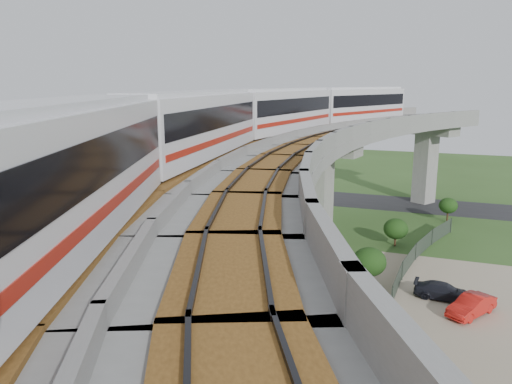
# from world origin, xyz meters

# --- Properties ---
(ground) EXTENTS (160.00, 160.00, 0.00)m
(ground) POSITION_xyz_m (0.00, 0.00, 0.00)
(ground) COLOR #325120
(ground) RESTS_ON ground
(dirt_lot) EXTENTS (18.00, 26.00, 0.04)m
(dirt_lot) POSITION_xyz_m (14.00, -2.00, 0.02)
(dirt_lot) COLOR gray
(dirt_lot) RESTS_ON ground
(asphalt_road) EXTENTS (60.00, 8.00, 0.03)m
(asphalt_road) POSITION_xyz_m (0.00, 30.00, 0.01)
(asphalt_road) COLOR #232326
(asphalt_road) RESTS_ON ground
(viaduct) EXTENTS (19.58, 73.98, 11.40)m
(viaduct) POSITION_xyz_m (3.84, 0.00, 9.05)
(viaduct) COLOR #99968E
(viaduct) RESTS_ON ground
(metro_train) EXTENTS (10.98, 61.34, 3.64)m
(metro_train) POSITION_xyz_m (0.35, -0.56, 12.31)
(metro_train) COLOR silver
(metro_train) RESTS_ON ground
(fence) EXTENTS (3.87, 38.73, 1.50)m
(fence) POSITION_xyz_m (9.75, 0.00, 0.75)
(fence) COLOR #2D382D
(fence) RESTS_ON ground
(tree_0) EXTENTS (1.92, 1.92, 2.64)m
(tree_0) POSITION_xyz_m (11.92, 23.23, 1.82)
(tree_0) COLOR #382314
(tree_0) RESTS_ON ground
(tree_1) EXTENTS (2.19, 2.19, 2.55)m
(tree_1) POSITION_xyz_m (7.47, 13.15, 1.61)
(tree_1) COLOR #382314
(tree_1) RESTS_ON ground
(tree_2) EXTENTS (2.43, 2.43, 2.97)m
(tree_2) POSITION_xyz_m (6.53, 2.84, 1.93)
(tree_2) COLOR #382314
(tree_2) RESTS_ON ground
(tree_3) EXTENTS (2.37, 2.37, 3.05)m
(tree_3) POSITION_xyz_m (6.86, -4.07, 2.04)
(tree_3) COLOR #382314
(tree_3) RESTS_ON ground
(car_red) EXTENTS (3.22, 4.01, 1.28)m
(car_red) POSITION_xyz_m (13.29, 0.55, 0.68)
(car_red) COLOR #B61610
(car_red) RESTS_ON dirt_lot
(car_dark) EXTENTS (3.95, 1.82, 1.12)m
(car_dark) POSITION_xyz_m (11.62, 2.49, 0.60)
(car_dark) COLOR black
(car_dark) RESTS_ON dirt_lot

